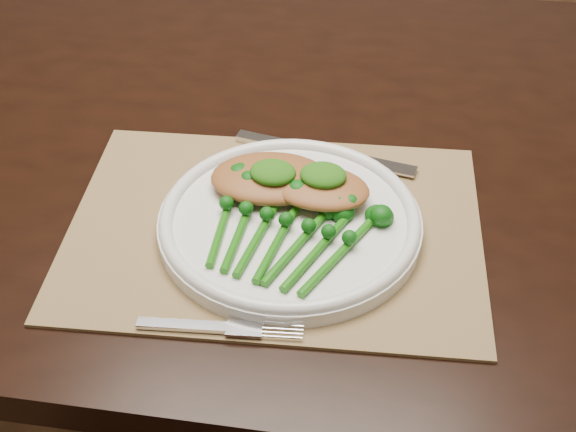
% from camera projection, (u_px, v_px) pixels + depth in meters
% --- Properties ---
extents(floor, '(4.00, 4.00, 0.00)m').
position_uv_depth(floor, '(337.00, 400.00, 1.63)').
color(floor, brown).
rests_on(floor, ground).
extents(dining_table, '(1.62, 0.93, 0.75)m').
position_uv_depth(dining_table, '(255.00, 321.00, 1.30)').
color(dining_table, black).
rests_on(dining_table, ground).
extents(placemat, '(0.48, 0.37, 0.00)m').
position_uv_depth(placemat, '(275.00, 228.00, 0.90)').
color(placemat, olive).
rests_on(placemat, dining_table).
extents(dinner_plate, '(0.29, 0.29, 0.03)m').
position_uv_depth(dinner_plate, '(290.00, 221.00, 0.89)').
color(dinner_plate, white).
rests_on(dinner_plate, placemat).
extents(knife, '(0.23, 0.06, 0.01)m').
position_uv_depth(knife, '(307.00, 150.00, 1.00)').
color(knife, silver).
rests_on(knife, placemat).
extents(fork, '(0.17, 0.03, 0.01)m').
position_uv_depth(fork, '(231.00, 328.00, 0.78)').
color(fork, silver).
rests_on(fork, placemat).
extents(chicken_fillet_left, '(0.15, 0.11, 0.03)m').
position_uv_depth(chicken_fillet_left, '(271.00, 178.00, 0.92)').
color(chicken_fillet_left, '#9D5E2D').
rests_on(chicken_fillet_left, dinner_plate).
extents(chicken_fillet_right, '(0.12, 0.09, 0.02)m').
position_uv_depth(chicken_fillet_right, '(319.00, 187.00, 0.90)').
color(chicken_fillet_right, '#9D5E2D').
rests_on(chicken_fillet_right, dinner_plate).
extents(pesto_dollop_left, '(0.05, 0.04, 0.02)m').
position_uv_depth(pesto_dollop_left, '(273.00, 172.00, 0.90)').
color(pesto_dollop_left, '#184C0A').
rests_on(pesto_dollop_left, chicken_fillet_left).
extents(pesto_dollop_right, '(0.05, 0.04, 0.02)m').
position_uv_depth(pesto_dollop_right, '(323.00, 175.00, 0.89)').
color(pesto_dollop_right, '#184C0A').
rests_on(pesto_dollop_right, chicken_fillet_right).
extents(broccolini_bundle, '(0.19, 0.21, 0.04)m').
position_uv_depth(broccolini_bundle, '(279.00, 238.00, 0.85)').
color(broccolini_bundle, '#175F0C').
rests_on(broccolini_bundle, dinner_plate).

